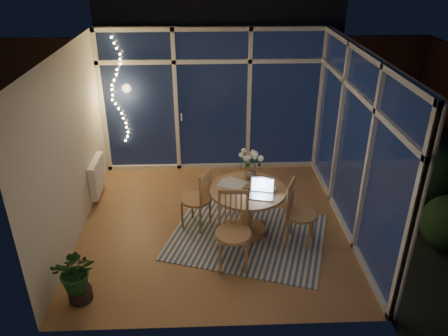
{
  "coord_description": "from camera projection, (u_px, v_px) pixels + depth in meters",
  "views": [
    {
      "loc": [
        -0.09,
        -5.54,
        3.79
      ],
      "look_at": [
        0.14,
        0.25,
        0.84
      ],
      "focal_mm": 35.0,
      "sensor_mm": 36.0,
      "label": 1
    }
  ],
  "objects": [
    {
      "name": "radiator",
      "position": [
        97.0,
        176.0,
        7.21
      ],
      "size": [
        0.1,
        0.7,
        0.58
      ],
      "primitive_type": "cube",
      "color": "white",
      "rests_on": "wall_left"
    },
    {
      "name": "window_wall_right",
      "position": [
        354.0,
        144.0,
        6.14
      ],
      "size": [
        0.1,
        4.0,
        2.6
      ],
      "primitive_type": "cube",
      "color": "silver",
      "rests_on": "floor"
    },
    {
      "name": "floor",
      "position": [
        216.0,
        224.0,
        6.66
      ],
      "size": [
        4.0,
        4.0,
        0.0
      ],
      "primitive_type": "plane",
      "color": "olive",
      "rests_on": "ground"
    },
    {
      "name": "potted_plant",
      "position": [
        77.0,
        275.0,
        5.07
      ],
      "size": [
        0.56,
        0.49,
        0.76
      ],
      "primitive_type": "imported",
      "rotation": [
        0.0,
        0.0,
        0.05
      ],
      "color": "#19461E",
      "rests_on": "floor"
    },
    {
      "name": "garden_patio",
      "position": [
        231.0,
        115.0,
        11.15
      ],
      "size": [
        12.0,
        6.0,
        0.1
      ],
      "primitive_type": "cube",
      "color": "black",
      "rests_on": "ground"
    },
    {
      "name": "garden_fence",
      "position": [
        210.0,
        73.0,
        11.14
      ],
      "size": [
        11.0,
        0.08,
        1.8
      ],
      "primitive_type": "cube",
      "color": "#3C1F16",
      "rests_on": "ground"
    },
    {
      "name": "dining_table",
      "position": [
        247.0,
        211.0,
        6.3
      ],
      "size": [
        1.37,
        1.37,
        0.74
      ],
      "primitive_type": "cylinder",
      "rotation": [
        0.0,
        0.0,
        -0.31
      ],
      "color": "#AC714D",
      "rests_on": "floor"
    },
    {
      "name": "fairy_lights",
      "position": [
        118.0,
        92.0,
        7.58
      ],
      "size": [
        0.24,
        0.1,
        1.85
      ],
      "primitive_type": null,
      "color": "#FFCE66",
      "rests_on": "window_wall_back"
    },
    {
      "name": "phone",
      "position": [
        247.0,
        190.0,
        6.11
      ],
      "size": [
        0.13,
        0.07,
        0.01
      ],
      "primitive_type": "cube",
      "rotation": [
        0.0,
        0.0,
        -0.08
      ],
      "color": "black",
      "rests_on": "dining_table"
    },
    {
      "name": "ceiling",
      "position": [
        214.0,
        52.0,
        5.48
      ],
      "size": [
        4.0,
        4.0,
        0.0
      ],
      "primitive_type": "plane",
      "color": "white",
      "rests_on": "wall_back"
    },
    {
      "name": "flower_vase",
      "position": [
        251.0,
        173.0,
        6.35
      ],
      "size": [
        0.25,
        0.25,
        0.21
      ],
      "primitive_type": "imported",
      "rotation": [
        0.0,
        0.0,
        -0.31
      ],
      "color": "silver",
      "rests_on": "dining_table"
    },
    {
      "name": "bowl",
      "position": [
        271.0,
        189.0,
        6.1
      ],
      "size": [
        0.19,
        0.19,
        0.04
      ],
      "primitive_type": "imported",
      "rotation": [
        0.0,
        0.0,
        -0.31
      ],
      "color": "white",
      "rests_on": "dining_table"
    },
    {
      "name": "chair_front",
      "position": [
        233.0,
        232.0,
        5.57
      ],
      "size": [
        0.52,
        0.52,
        1.06
      ],
      "primitive_type": "cube",
      "rotation": [
        0.0,
        0.0,
        -0.05
      ],
      "color": "#AC714D",
      "rests_on": "floor"
    },
    {
      "name": "neighbour_roof",
      "position": [
        219.0,
        5.0,
        13.24
      ],
      "size": [
        7.0,
        3.0,
        2.2
      ],
      "primitive_type": "cube",
      "color": "#32343C",
      "rests_on": "ground"
    },
    {
      "name": "wall_front",
      "position": [
        219.0,
        230.0,
        4.29
      ],
      "size": [
        4.0,
        0.04,
        2.6
      ],
      "primitive_type": "cube",
      "color": "beige",
      "rests_on": "floor"
    },
    {
      "name": "wall_left",
      "position": [
        70.0,
        149.0,
        6.0
      ],
      "size": [
        0.04,
        4.0,
        2.6
      ],
      "primitive_type": "cube",
      "color": "beige",
      "rests_on": "floor"
    },
    {
      "name": "wall_right",
      "position": [
        357.0,
        144.0,
        6.14
      ],
      "size": [
        0.04,
        4.0,
        2.6
      ],
      "primitive_type": "cube",
      "color": "beige",
      "rests_on": "floor"
    },
    {
      "name": "laptop",
      "position": [
        261.0,
        188.0,
        5.9
      ],
      "size": [
        0.4,
        0.36,
        0.25
      ],
      "primitive_type": null,
      "rotation": [
        0.0,
        0.0,
        -0.24
      ],
      "color": "#B6B7BB",
      "rests_on": "dining_table"
    },
    {
      "name": "wall_back",
      "position": [
        213.0,
        101.0,
        7.85
      ],
      "size": [
        4.0,
        0.04,
        2.6
      ],
      "primitive_type": "cube",
      "color": "beige",
      "rests_on": "floor"
    },
    {
      "name": "newspapers",
      "position": [
        232.0,
        183.0,
        6.28
      ],
      "size": [
        0.43,
        0.4,
        0.01
      ],
      "primitive_type": "cube",
      "rotation": [
        0.0,
        0.0,
        -0.51
      ],
      "color": "silver",
      "rests_on": "dining_table"
    },
    {
      "name": "window_wall_back",
      "position": [
        213.0,
        102.0,
        7.81
      ],
      "size": [
        4.0,
        0.1,
        2.6
      ],
      "primitive_type": "cube",
      "color": "silver",
      "rests_on": "floor"
    },
    {
      "name": "chair_right",
      "position": [
        301.0,
        213.0,
        6.05
      ],
      "size": [
        0.59,
        0.59,
        0.97
      ],
      "primitive_type": "cube",
      "rotation": [
        0.0,
        0.0,
        1.17
      ],
      "color": "#AC714D",
      "rests_on": "floor"
    },
    {
      "name": "rug",
      "position": [
        247.0,
        236.0,
        6.38
      ],
      "size": [
        2.6,
        2.32,
        0.01
      ],
      "primitive_type": "cube",
      "rotation": [
        0.0,
        0.0,
        -0.31
      ],
      "color": "beige",
      "rests_on": "floor"
    },
    {
      "name": "garden_shrubs",
      "position": [
        175.0,
        119.0,
        9.45
      ],
      "size": [
        0.9,
        0.9,
        0.9
      ],
      "primitive_type": "sphere",
      "color": "#1B3316",
      "rests_on": "ground"
    },
    {
      "name": "chair_left",
      "position": [
        196.0,
        198.0,
        6.41
      ],
      "size": [
        0.61,
        0.61,
        0.97
      ],
      "primitive_type": "cube",
      "rotation": [
        0.0,
        0.0,
        -2.06
      ],
      "color": "#AC714D",
      "rests_on": "floor"
    }
  ]
}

